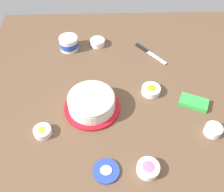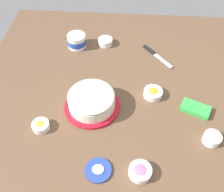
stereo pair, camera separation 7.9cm
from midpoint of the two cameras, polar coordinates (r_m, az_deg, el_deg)
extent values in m
plane|color=brown|center=(1.28, 4.18, -0.37)|extent=(1.54, 1.54, 0.00)
cylinder|color=red|center=(1.23, -2.83, -2.30)|extent=(0.27, 0.27, 0.01)
cylinder|color=pink|center=(1.21, -2.89, -1.42)|extent=(0.20, 0.20, 0.05)
cylinder|color=white|center=(1.21, -2.89, -1.27)|extent=(0.22, 0.22, 0.06)
ellipsoid|color=white|center=(1.18, -2.97, -0.08)|extent=(0.22, 0.22, 0.04)
cylinder|color=white|center=(1.56, -6.56, 12.12)|extent=(0.11, 0.11, 0.08)
cylinder|color=#2347B2|center=(1.56, -6.55, 12.00)|extent=(0.11, 0.11, 0.03)
cylinder|color=white|center=(1.54, -6.67, 13.09)|extent=(0.09, 0.09, 0.01)
cylinder|color=#233DAD|center=(1.06, -1.10, -16.30)|extent=(0.11, 0.11, 0.01)
ellipsoid|color=white|center=(1.06, -1.11, -16.12)|extent=(0.05, 0.04, 0.01)
cube|color=silver|center=(1.50, 12.68, 7.64)|extent=(0.11, 0.12, 0.00)
cube|color=black|center=(1.56, 9.65, 10.05)|extent=(0.07, 0.08, 0.01)
cylinder|color=white|center=(1.30, 10.70, 0.59)|extent=(0.09, 0.09, 0.03)
cylinder|color=orange|center=(1.29, 10.72, 0.69)|extent=(0.08, 0.08, 0.01)
ellipsoid|color=orange|center=(1.29, 10.76, 0.90)|extent=(0.07, 0.07, 0.02)
cylinder|color=white|center=(1.06, 8.29, -16.44)|extent=(0.09, 0.09, 0.03)
cylinder|color=pink|center=(1.05, 8.32, -16.33)|extent=(0.08, 0.08, 0.01)
ellipsoid|color=pink|center=(1.05, 8.37, -16.17)|extent=(0.06, 0.06, 0.02)
cylinder|color=white|center=(1.21, 23.01, -8.79)|extent=(0.08, 0.08, 0.04)
cylinder|color=blue|center=(1.20, 23.06, -8.70)|extent=(0.06, 0.06, 0.01)
ellipsoid|color=blue|center=(1.20, 23.16, -8.52)|extent=(0.05, 0.05, 0.02)
cylinder|color=white|center=(1.19, -13.96, -6.52)|extent=(0.08, 0.08, 0.03)
cylinder|color=yellow|center=(1.19, -13.98, -6.47)|extent=(0.07, 0.07, 0.01)
ellipsoid|color=yellow|center=(1.18, -14.04, -6.28)|extent=(0.05, 0.05, 0.02)
cylinder|color=white|center=(1.58, -0.18, 12.00)|extent=(0.09, 0.09, 0.04)
cylinder|color=green|center=(1.58, -0.18, 12.06)|extent=(0.07, 0.07, 0.01)
ellipsoid|color=green|center=(1.57, -0.18, 12.26)|extent=(0.06, 0.06, 0.02)
cube|color=green|center=(1.29, 19.64, -2.73)|extent=(0.15, 0.12, 0.02)
camera|label=1|loc=(0.04, -88.17, 2.11)|focal=40.96mm
camera|label=2|loc=(0.04, 91.83, -2.11)|focal=40.96mm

